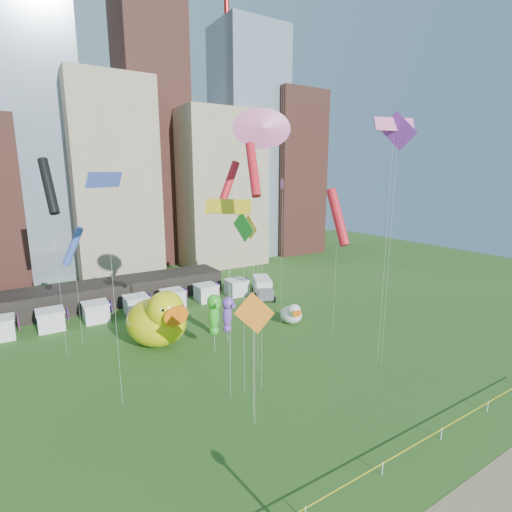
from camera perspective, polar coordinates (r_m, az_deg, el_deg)
skyline at (r=75.34m, az=-22.46°, el=13.78°), size 101.00×23.00×68.00m
crane_right at (r=92.41m, az=-3.78°, el=30.23°), size 23.00×1.00×76.00m
pavilion at (r=57.79m, az=-23.69°, el=-5.46°), size 38.00×6.00×3.20m
vendor_tents at (r=53.20m, az=-17.27°, el=-7.00°), size 33.24×2.80×2.40m
caution_tape at (r=24.30m, az=7.34°, el=-33.28°), size 50.00×0.06×0.90m
big_duck at (r=42.44m, az=-14.26°, el=-9.06°), size 7.18×8.82×6.41m
small_duck at (r=47.73m, az=5.34°, el=-8.52°), size 3.28×3.82×2.70m
seahorse_green at (r=39.30m, az=-6.20°, el=-8.19°), size 1.61×1.94×6.22m
seahorse_purple at (r=41.74m, az=-4.23°, el=-8.24°), size 1.55×1.83×5.17m
box_truck at (r=57.93m, az=0.99°, el=-4.61°), size 4.62×6.70×2.69m
kite_0 at (r=34.93m, az=-4.12°, el=10.49°), size 2.55×1.13×19.14m
kite_1 at (r=36.34m, az=19.81°, el=17.70°), size 3.81×1.52×22.65m
kite_3 at (r=29.82m, az=-1.89°, el=3.77°), size 0.49×2.32×15.13m
kite_4 at (r=28.58m, az=-4.19°, el=7.19°), size 2.64×3.06×16.15m
kite_5 at (r=29.48m, az=-21.51°, el=10.31°), size 2.98×2.76×18.10m
kite_6 at (r=32.85m, az=0.31°, el=9.49°), size 1.31×1.94×17.03m
kite_7 at (r=44.35m, az=4.00°, el=10.45°), size 0.69×1.23×17.53m
kite_8 at (r=43.10m, az=12.03°, el=5.64°), size 1.32×3.75×16.49m
kite_9 at (r=29.97m, az=0.94°, el=18.38°), size 2.87×1.44×22.74m
kite_10 at (r=40.72m, az=-28.37°, el=9.07°), size 1.38×3.19×19.48m
kite_12 at (r=54.14m, az=-0.97°, el=4.24°), size 0.40×3.40×12.42m
kite_13 at (r=43.14m, az=-25.48°, el=1.27°), size 2.47×1.80×12.85m
kite_14 at (r=26.72m, az=-0.18°, el=-8.61°), size 3.08×0.41×10.13m
kite_15 at (r=36.15m, az=20.28°, el=16.41°), size 1.03×3.12×23.15m
kite_16 at (r=26.19m, az=-0.42°, el=12.59°), size 1.19×2.24×20.05m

